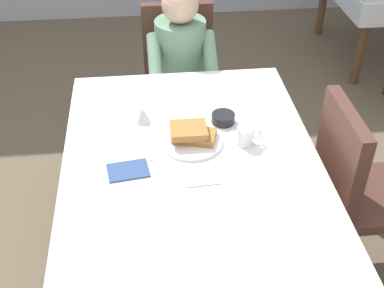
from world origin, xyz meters
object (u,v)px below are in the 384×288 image
at_px(dining_table_main, 192,174).
at_px(knife_right_of_plate, 234,142).
at_px(chair_diner, 179,70).
at_px(chair_right_side, 355,182).
at_px(syrup_pitcher, 142,115).
at_px(plate_breakfast, 191,141).
at_px(fork_left_of_plate, 149,148).
at_px(breakfast_stack, 192,133).
at_px(bowl_butter, 223,118).
at_px(diner_person, 181,62).
at_px(cup_coffee, 246,136).
at_px(spoon_near_edge, 203,185).

bearing_deg(dining_table_main, knife_right_of_plate, 23.61).
bearing_deg(chair_diner, chair_right_side, 121.73).
bearing_deg(syrup_pitcher, dining_table_main, -56.25).
relative_size(dining_table_main, knife_right_of_plate, 7.62).
height_order(syrup_pitcher, knife_right_of_plate, syrup_pitcher).
relative_size(chair_right_side, plate_breakfast, 3.32).
height_order(chair_right_side, fork_left_of_plate, chair_right_side).
distance_m(chair_right_side, breakfast_stack, 0.81).
bearing_deg(bowl_butter, diner_person, 99.70).
bearing_deg(syrup_pitcher, cup_coffee, -26.31).
bearing_deg(fork_left_of_plate, chair_right_side, -99.99).
distance_m(chair_diner, spoon_near_edge, 1.37).
relative_size(chair_right_side, knife_right_of_plate, 4.65).
xyz_separation_m(chair_diner, fork_left_of_plate, (-0.23, -1.08, 0.21)).
height_order(bowl_butter, syrup_pitcher, syrup_pitcher).
xyz_separation_m(plate_breakfast, breakfast_stack, (0.00, 0.01, 0.04)).
bearing_deg(chair_diner, syrup_pitcher, 74.14).
bearing_deg(knife_right_of_plate, breakfast_stack, 81.01).
height_order(breakfast_stack, knife_right_of_plate, breakfast_stack).
height_order(plate_breakfast, bowl_butter, bowl_butter).
bearing_deg(syrup_pitcher, fork_left_of_plate, -84.21).
bearing_deg(fork_left_of_plate, spoon_near_edge, -147.16).
xyz_separation_m(chair_right_side, fork_left_of_plate, (-0.95, 0.09, 0.21)).
height_order(cup_coffee, bowl_butter, cup_coffee).
height_order(syrup_pitcher, spoon_near_edge, syrup_pitcher).
height_order(dining_table_main, knife_right_of_plate, knife_right_of_plate).
distance_m(chair_diner, chair_right_side, 1.38).
bearing_deg(cup_coffee, chair_diner, 100.51).
height_order(knife_right_of_plate, spoon_near_edge, same).
bearing_deg(chair_right_side, diner_person, -144.49).
xyz_separation_m(chair_diner, chair_right_side, (0.72, -1.17, 0.00)).
distance_m(chair_right_side, plate_breakfast, 0.80).
bearing_deg(chair_diner, spoon_near_edge, 89.17).
height_order(diner_person, breakfast_stack, diner_person).
xyz_separation_m(breakfast_stack, cup_coffee, (0.23, -0.04, -0.00)).
height_order(fork_left_of_plate, knife_right_of_plate, same).
bearing_deg(plate_breakfast, cup_coffee, -7.42).
distance_m(cup_coffee, fork_left_of_plate, 0.43).
relative_size(breakfast_stack, spoon_near_edge, 1.42).
bearing_deg(syrup_pitcher, chair_right_side, -17.15).
xyz_separation_m(chair_right_side, bowl_butter, (-0.59, 0.25, 0.23)).
relative_size(chair_diner, fork_left_of_plate, 5.17).
bearing_deg(spoon_near_edge, syrup_pitcher, 112.25).
bearing_deg(chair_right_side, spoon_near_edge, -76.34).
relative_size(plate_breakfast, knife_right_of_plate, 1.40).
bearing_deg(fork_left_of_plate, bowl_butter, -69.67).
bearing_deg(diner_person, bowl_butter, 99.70).
bearing_deg(bowl_butter, breakfast_stack, -139.79).
height_order(dining_table_main, breakfast_stack, breakfast_stack).
bearing_deg(diner_person, spoon_near_edge, 89.06).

